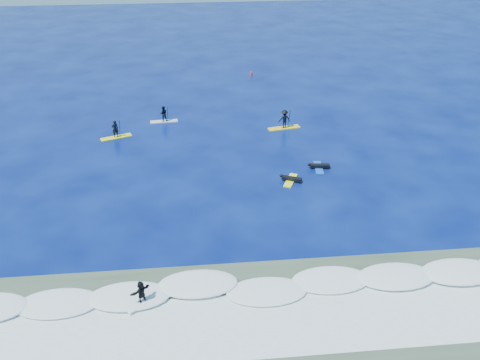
{
  "coord_description": "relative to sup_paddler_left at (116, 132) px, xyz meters",
  "views": [
    {
      "loc": [
        -3.04,
        -34.56,
        20.99
      ],
      "look_at": [
        0.74,
        2.29,
        0.6
      ],
      "focal_mm": 40.0,
      "sensor_mm": 36.0,
      "label": 1
    }
  ],
  "objects": [
    {
      "name": "whitewater",
      "position": [
        10.03,
        -25.86,
        -0.64
      ],
      "size": [
        34.0,
        5.0,
        0.02
      ],
      "primitive_type": "cube",
      "color": "silver",
      "rests_on": "ground"
    },
    {
      "name": "marker_buoy",
      "position": [
        15.09,
        17.6,
        -0.35
      ],
      "size": [
        0.28,
        0.28,
        0.66
      ],
      "rotation": [
        0.0,
        0.0,
        0.09
      ],
      "color": "red",
      "rests_on": "ground"
    },
    {
      "name": "prone_paddler_far",
      "position": [
        17.74,
        -8.11,
        -0.47
      ],
      "size": [
        1.89,
        2.42,
        0.49
      ],
      "rotation": [
        0.0,
        0.0,
        1.46
      ],
      "color": "#174FB3",
      "rests_on": "ground"
    },
    {
      "name": "sup_paddler_right",
      "position": [
        16.29,
        0.6,
        0.23
      ],
      "size": [
        3.29,
        1.38,
        2.24
      ],
      "rotation": [
        0.0,
        0.0,
        0.19
      ],
      "color": "yellow",
      "rests_on": "ground"
    },
    {
      "name": "prone_paddler_near",
      "position": [
        14.96,
        -10.08,
        -0.48
      ],
      "size": [
        1.77,
        2.36,
        0.48
      ],
      "rotation": [
        0.0,
        0.0,
        1.14
      ],
      "color": "#F8FF1B",
      "rests_on": "ground"
    },
    {
      "name": "ground",
      "position": [
        10.03,
        -12.86,
        -0.64
      ],
      "size": [
        160.0,
        160.0,
        0.0
      ],
      "primitive_type": "plane",
      "color": "#030D48",
      "rests_on": "ground"
    },
    {
      "name": "sup_paddler_left",
      "position": [
        0.0,
        0.0,
        0.0
      ],
      "size": [
        2.98,
        1.74,
        2.05
      ],
      "rotation": [
        0.0,
        0.0,
        0.37
      ],
      "color": "yellow",
      "rests_on": "ground"
    },
    {
      "name": "sup_paddler_center",
      "position": [
        4.44,
        3.51,
        0.08
      ],
      "size": [
        2.8,
        0.9,
        1.93
      ],
      "rotation": [
        0.0,
        0.0,
        0.08
      ],
      "color": "silver",
      "rests_on": "ground"
    },
    {
      "name": "breaking_wave",
      "position": [
        10.03,
        -22.86,
        -0.64
      ],
      "size": [
        40.0,
        6.0,
        0.3
      ],
      "primitive_type": "cube",
      "color": "white",
      "rests_on": "ground"
    },
    {
      "name": "shallow_water",
      "position": [
        10.03,
        -26.86,
        -0.63
      ],
      "size": [
        90.0,
        13.0,
        0.01
      ],
      "primitive_type": "cube",
      "color": "#334636",
      "rests_on": "ground"
    },
    {
      "name": "wave_surfer",
      "position": [
        3.83,
        -23.67,
        0.22
      ],
      "size": [
        2.0,
        1.78,
        1.53
      ],
      "rotation": [
        0.0,
        0.0,
        0.68
      ],
      "color": "white",
      "rests_on": "breaking_wave"
    }
  ]
}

